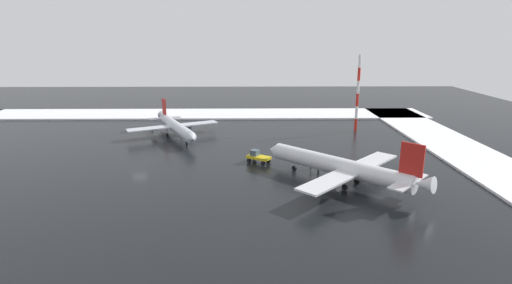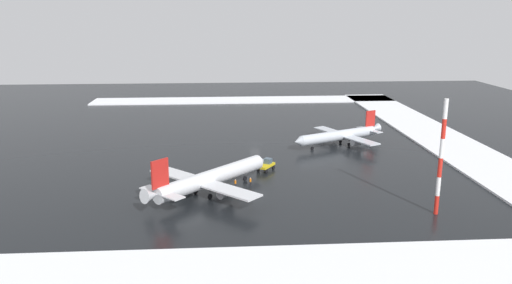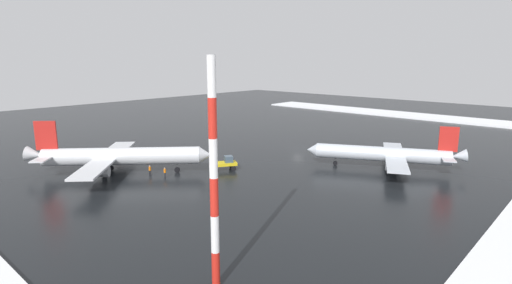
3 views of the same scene
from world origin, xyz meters
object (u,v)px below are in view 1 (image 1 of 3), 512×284
Objects in this scene: airplane_parked_starboard at (342,167)px; antenna_mast at (358,94)px; airplane_parked_portside at (175,126)px; ground_crew_by_nose_gear at (318,169)px; pushback_tug at (258,156)px; ground_crew_near_tug at (311,164)px.

antenna_mast reaches higher than airplane_parked_starboard.
ground_crew_by_nose_gear is (-30.52, 27.53, -1.71)m from airplane_parked_portside.
airplane_parked_starboard is at bearing 72.29° from antenna_mast.
airplane_parked_starboard is 0.97× the size of airplane_parked_portside.
pushback_tug is at bearing -96.85° from ground_crew_by_nose_gear.
antenna_mast is (-16.14, -30.37, 8.83)m from ground_crew_near_tug.
ground_crew_near_tug is 0.09× the size of antenna_mast.
airplane_parked_starboard is 40.64m from antenna_mast.
ground_crew_near_tug is (-9.87, 3.99, -0.31)m from pushback_tug.
ground_crew_by_nose_gear is at bearing -14.08° from airplane_parked_starboard.
ground_crew_near_tug is (3.94, -7.81, -2.09)m from airplane_parked_starboard.
ground_crew_by_nose_gear is at bearing 65.46° from antenna_mast.
pushback_tug is (-19.73, 20.58, -1.39)m from airplane_parked_portside.
airplane_parked_starboard is 18.26m from pushback_tug.
ground_crew_by_nose_gear is 37.69m from antenna_mast.
airplane_parked_portside is 46.65m from antenna_mast.
airplane_parked_portside is at bearing -106.12° from ground_crew_by_nose_gear.
ground_crew_near_tug is at bearing 24.03° from airplane_parked_portside.
airplane_parked_starboard is 46.62m from airplane_parked_portside.
antenna_mast is at bearing 81.73° from ground_crew_near_tug.
pushback_tug is at bearing 45.41° from antenna_mast.
airplane_parked_starboard is at bearing -43.49° from ground_crew_near_tug.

